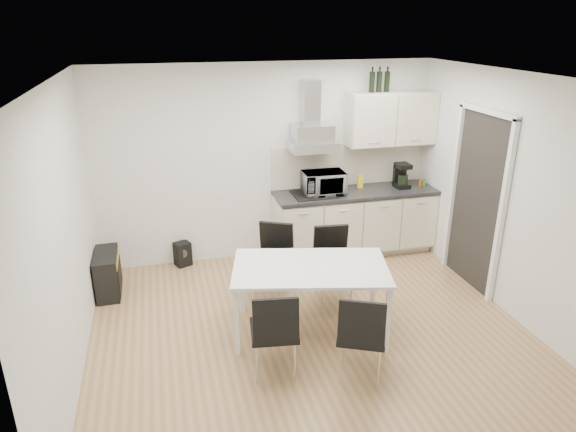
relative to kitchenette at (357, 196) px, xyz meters
name	(u,v)px	position (x,y,z in m)	size (l,w,h in m)	color
ground	(309,330)	(-1.19, -1.73, -0.83)	(4.50, 4.50, 0.00)	tan
wall_back	(267,163)	(-1.19, 0.27, 0.47)	(4.50, 0.10, 2.60)	white
wall_front	(405,327)	(-1.19, -3.73, 0.47)	(4.50, 0.10, 2.60)	white
wall_left	(64,239)	(-3.44, -1.73, 0.47)	(0.10, 4.00, 2.60)	white
wall_right	(512,197)	(1.06, -1.73, 0.47)	(0.10, 4.00, 2.60)	white
ceiling	(314,78)	(-1.19, -1.73, 1.77)	(4.50, 4.50, 0.00)	white
doorway	(476,203)	(1.02, -1.18, 0.22)	(0.08, 1.04, 2.10)	white
kitchenette	(357,196)	(0.00, 0.00, 0.00)	(2.22, 0.64, 2.52)	beige
dining_table	(310,273)	(-1.19, -1.74, -0.15)	(1.72, 1.23, 0.75)	white
chair_far_left	(273,263)	(-1.41, -0.96, -0.39)	(0.44, 0.50, 0.88)	black
chair_far_right	(334,267)	(-0.75, -1.22, -0.39)	(0.44, 0.50, 0.88)	black
chair_near_left	(274,332)	(-1.70, -2.32, -0.39)	(0.44, 0.50, 0.88)	black
chair_near_right	(362,335)	(-0.96, -2.57, -0.39)	(0.44, 0.50, 0.88)	black
guitar_amp	(108,273)	(-3.29, -0.37, -0.57)	(0.28, 0.62, 0.52)	black
floor_speaker	(183,254)	(-2.38, 0.17, -0.67)	(0.19, 0.17, 0.32)	black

